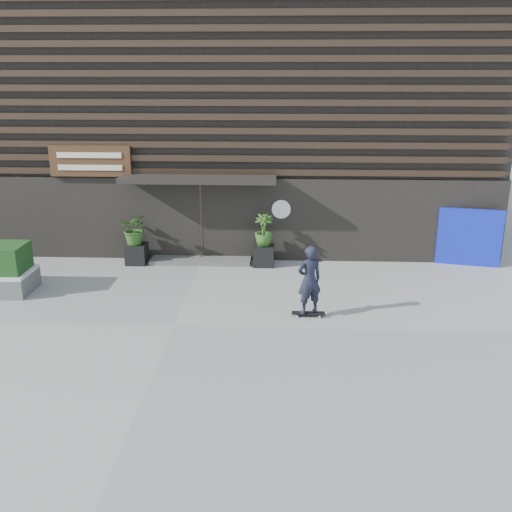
{
  "coord_description": "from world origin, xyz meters",
  "views": [
    {
      "loc": [
        2.4,
        -11.9,
        5.52
      ],
      "look_at": [
        1.79,
        1.85,
        1.1
      ],
      "focal_mm": 40.61,
      "sensor_mm": 36.0,
      "label": 1
    }
  ],
  "objects_px": {
    "blue_tarp": "(469,237)",
    "planter_pot_left": "(137,254)",
    "planter_pot_right": "(264,256)",
    "skateboarder": "(309,280)"
  },
  "relations": [
    {
      "from": "planter_pot_left",
      "to": "skateboarder",
      "type": "xyz_separation_m",
      "value": [
        4.97,
        -3.72,
        0.61
      ]
    },
    {
      "from": "planter_pot_right",
      "to": "skateboarder",
      "type": "relative_size",
      "value": 0.35
    },
    {
      "from": "planter_pot_left",
      "to": "skateboarder",
      "type": "relative_size",
      "value": 0.35
    },
    {
      "from": "blue_tarp",
      "to": "skateboarder",
      "type": "height_order",
      "value": "skateboarder"
    },
    {
      "from": "skateboarder",
      "to": "planter_pot_right",
      "type": "bearing_deg",
      "value": 107.5
    },
    {
      "from": "planter_pot_right",
      "to": "blue_tarp",
      "type": "distance_m",
      "value": 6.07
    },
    {
      "from": "planter_pot_right",
      "to": "skateboarder",
      "type": "distance_m",
      "value": 3.95
    },
    {
      "from": "planter_pot_right",
      "to": "blue_tarp",
      "type": "height_order",
      "value": "blue_tarp"
    },
    {
      "from": "blue_tarp",
      "to": "planter_pot_left",
      "type": "bearing_deg",
      "value": -165.9
    },
    {
      "from": "blue_tarp",
      "to": "skateboarder",
      "type": "distance_m",
      "value": 6.31
    }
  ]
}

